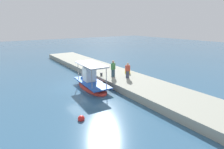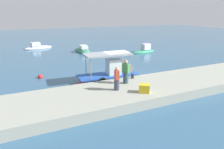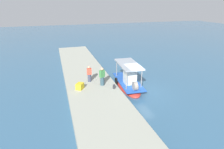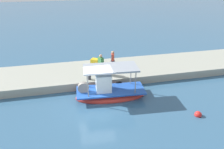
# 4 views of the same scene
# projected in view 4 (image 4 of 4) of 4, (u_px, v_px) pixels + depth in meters

# --- Properties ---
(ground_plane) EXTENTS (120.00, 120.00, 0.00)m
(ground_plane) POSITION_uv_depth(u_px,v_px,m) (96.00, 104.00, 15.41)
(ground_plane) COLOR #345D7D
(dock_quay) EXTENTS (36.00, 4.64, 0.66)m
(dock_quay) POSITION_uv_depth(u_px,v_px,m) (88.00, 74.00, 19.25)
(dock_quay) COLOR #9B9E90
(dock_quay) RESTS_ON ground_plane
(main_fishing_boat) EXTENTS (5.37, 2.27, 2.80)m
(main_fishing_boat) POSITION_uv_depth(u_px,v_px,m) (109.00, 92.00, 16.15)
(main_fishing_boat) COLOR red
(main_fishing_boat) RESTS_ON ground_plane
(fisherman_near_bollard) EXTENTS (0.42, 0.50, 1.62)m
(fisherman_near_bollard) POSITION_uv_depth(u_px,v_px,m) (113.00, 60.00, 19.20)
(fisherman_near_bollard) COLOR #3B4156
(fisherman_near_bollard) RESTS_ON dock_quay
(fisherman_by_crate) EXTENTS (0.52, 0.57, 1.76)m
(fisherman_by_crate) POSITION_uv_depth(u_px,v_px,m) (101.00, 65.00, 18.07)
(fisherman_by_crate) COLOR #2F4955
(fisherman_by_crate) RESTS_ON dock_quay
(mooring_bollard) EXTENTS (0.24, 0.24, 0.37)m
(mooring_bollard) POSITION_uv_depth(u_px,v_px,m) (90.00, 77.00, 17.40)
(mooring_bollard) COLOR #2D2D33
(mooring_bollard) RESTS_ON dock_quay
(cargo_crate) EXTENTS (0.88, 0.85, 0.55)m
(cargo_crate) POSITION_uv_depth(u_px,v_px,m) (95.00, 62.00, 20.15)
(cargo_crate) COLOR gold
(cargo_crate) RESTS_ON dock_quay
(marker_buoy) EXTENTS (0.46, 0.46, 0.46)m
(marker_buoy) POSITION_uv_depth(u_px,v_px,m) (198.00, 115.00, 14.18)
(marker_buoy) COLOR red
(marker_buoy) RESTS_ON ground_plane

